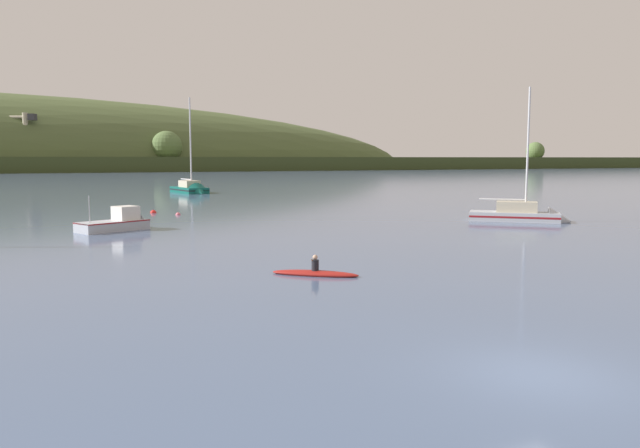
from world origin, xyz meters
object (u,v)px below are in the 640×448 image
object	(u,v)px
dockside_crane	(25,142)
mooring_buoy_midchannel	(153,213)
sailboat_near_mooring	(192,191)
mooring_buoy_off_fishing_boat	(178,215)
canoe_with_paddler	(315,273)
fishing_boat_moored	(120,225)
sailboat_far_left	(525,218)

from	to	relation	value
dockside_crane	mooring_buoy_midchannel	distance (m)	196.48
sailboat_near_mooring	mooring_buoy_off_fishing_boat	xyz separation A→B (m)	(-8.77, -34.20, -0.29)
dockside_crane	sailboat_near_mooring	bearing A→B (deg)	124.01
canoe_with_paddler	mooring_buoy_midchannel	world-z (taller)	canoe_with_paddler
sailboat_near_mooring	mooring_buoy_midchannel	distance (m)	32.94
fishing_boat_moored	sailboat_near_mooring	bearing A→B (deg)	46.50
sailboat_near_mooring	canoe_with_paddler	size ratio (longest dim) A/B	4.33
sailboat_near_mooring	canoe_with_paddler	bearing A→B (deg)	-17.01
dockside_crane	mooring_buoy_off_fishing_boat	distance (m)	199.58
sailboat_near_mooring	dockside_crane	bearing A→B (deg)	179.76
dockside_crane	fishing_boat_moored	bearing A→B (deg)	118.08
mooring_buoy_off_fishing_boat	fishing_boat_moored	bearing A→B (deg)	-121.32
sailboat_near_mooring	fishing_boat_moored	world-z (taller)	sailboat_near_mooring
dockside_crane	canoe_with_paddler	distance (m)	230.68
sailboat_near_mooring	mooring_buoy_midchannel	xyz separation A→B (m)	(-10.49, -31.22, -0.29)
mooring_buoy_midchannel	fishing_boat_moored	bearing A→B (deg)	-108.65
dockside_crane	mooring_buoy_midchannel	size ratio (longest dim) A/B	33.50
dockside_crane	sailboat_near_mooring	xyz separation A→B (m)	(25.85, -164.34, -10.78)
sailboat_near_mooring	sailboat_far_left	world-z (taller)	sailboat_near_mooring
sailboat_far_left	mooring_buoy_midchannel	distance (m)	33.20
fishing_boat_moored	mooring_buoy_off_fishing_boat	xyz separation A→B (m)	(6.11, 10.04, -0.39)
sailboat_far_left	fishing_boat_moored	size ratio (longest dim) A/B	2.14
canoe_with_paddler	mooring_buoy_off_fishing_boat	distance (m)	31.26
sailboat_near_mooring	sailboat_far_left	size ratio (longest dim) A/B	1.30
sailboat_far_left	mooring_buoy_off_fishing_boat	world-z (taller)	sailboat_far_left
canoe_with_paddler	mooring_buoy_midchannel	size ratio (longest dim) A/B	5.40
dockside_crane	mooring_buoy_off_fishing_boat	xyz separation A→B (m)	(17.08, -198.54, -11.07)
mooring_buoy_midchannel	mooring_buoy_off_fishing_boat	bearing A→B (deg)	-60.05
sailboat_near_mooring	canoe_with_paddler	world-z (taller)	sailboat_near_mooring
sailboat_near_mooring	mooring_buoy_midchannel	world-z (taller)	sailboat_near_mooring
mooring_buoy_midchannel	mooring_buoy_off_fishing_boat	size ratio (longest dim) A/B	1.22
sailboat_far_left	mooring_buoy_midchannel	size ratio (longest dim) A/B	17.97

